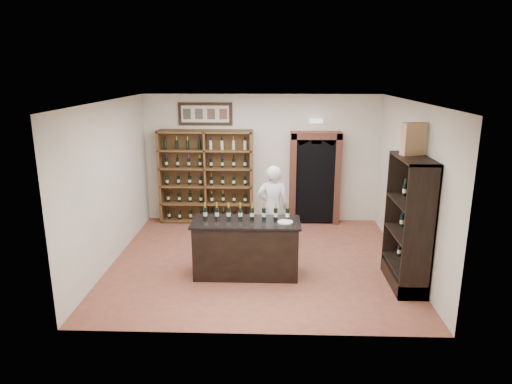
% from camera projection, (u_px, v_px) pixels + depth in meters
% --- Properties ---
extents(floor, '(5.50, 5.50, 0.00)m').
position_uv_depth(floor, '(258.00, 261.00, 8.72)').
color(floor, '#99513D').
rests_on(floor, ground).
extents(ceiling, '(5.50, 5.50, 0.00)m').
position_uv_depth(ceiling, '(259.00, 101.00, 7.94)').
color(ceiling, white).
rests_on(ceiling, wall_back).
extents(wall_back, '(5.50, 0.04, 3.00)m').
position_uv_depth(wall_back, '(262.00, 159.00, 10.75)').
color(wall_back, silver).
rests_on(wall_back, ground).
extents(wall_left, '(0.04, 5.00, 3.00)m').
position_uv_depth(wall_left, '(110.00, 184.00, 8.42)').
color(wall_left, silver).
rests_on(wall_left, ground).
extents(wall_right, '(0.04, 5.00, 3.00)m').
position_uv_depth(wall_right, '(410.00, 186.00, 8.24)').
color(wall_right, silver).
rests_on(wall_right, ground).
extents(wine_shelf, '(2.20, 0.38, 2.20)m').
position_uv_depth(wine_shelf, '(206.00, 177.00, 10.73)').
color(wine_shelf, brown).
rests_on(wine_shelf, ground).
extents(framed_picture, '(1.25, 0.04, 0.52)m').
position_uv_depth(framed_picture, '(205.00, 114.00, 10.49)').
color(framed_picture, black).
rests_on(framed_picture, wall_back).
extents(arched_doorway, '(1.17, 0.35, 2.17)m').
position_uv_depth(arched_doorway, '(315.00, 176.00, 10.63)').
color(arched_doorway, black).
rests_on(arched_doorway, ground).
extents(emergency_light, '(0.30, 0.10, 0.10)m').
position_uv_depth(emergency_light, '(316.00, 121.00, 10.39)').
color(emergency_light, white).
rests_on(emergency_light, wall_back).
extents(tasting_counter, '(1.88, 0.78, 1.00)m').
position_uv_depth(tasting_counter, '(246.00, 248.00, 8.02)').
color(tasting_counter, black).
rests_on(tasting_counter, ground).
extents(counter_bottle_0, '(0.07, 0.07, 0.30)m').
position_uv_depth(counter_bottle_0, '(205.00, 213.00, 7.98)').
color(counter_bottle_0, black).
rests_on(counter_bottle_0, tasting_counter).
extents(counter_bottle_1, '(0.07, 0.07, 0.30)m').
position_uv_depth(counter_bottle_1, '(217.00, 213.00, 7.97)').
color(counter_bottle_1, black).
rests_on(counter_bottle_1, tasting_counter).
extents(counter_bottle_2, '(0.07, 0.07, 0.30)m').
position_uv_depth(counter_bottle_2, '(229.00, 213.00, 7.97)').
color(counter_bottle_2, black).
rests_on(counter_bottle_2, tasting_counter).
extents(counter_bottle_3, '(0.07, 0.07, 0.30)m').
position_uv_depth(counter_bottle_3, '(240.00, 213.00, 7.96)').
color(counter_bottle_3, black).
rests_on(counter_bottle_3, tasting_counter).
extents(counter_bottle_4, '(0.07, 0.07, 0.30)m').
position_uv_depth(counter_bottle_4, '(252.00, 214.00, 7.95)').
color(counter_bottle_4, black).
rests_on(counter_bottle_4, tasting_counter).
extents(counter_bottle_5, '(0.07, 0.07, 0.30)m').
position_uv_depth(counter_bottle_5, '(264.00, 214.00, 7.95)').
color(counter_bottle_5, black).
rests_on(counter_bottle_5, tasting_counter).
extents(counter_bottle_6, '(0.07, 0.07, 0.30)m').
position_uv_depth(counter_bottle_6, '(276.00, 214.00, 7.94)').
color(counter_bottle_6, black).
rests_on(counter_bottle_6, tasting_counter).
extents(counter_bottle_7, '(0.07, 0.07, 0.30)m').
position_uv_depth(counter_bottle_7, '(287.00, 214.00, 7.93)').
color(counter_bottle_7, black).
rests_on(counter_bottle_7, tasting_counter).
extents(side_cabinet, '(0.48, 1.20, 2.20)m').
position_uv_depth(side_cabinet, '(408.00, 243.00, 7.58)').
color(side_cabinet, black).
rests_on(side_cabinet, ground).
extents(shopkeeper, '(0.64, 0.44, 1.72)m').
position_uv_depth(shopkeeper, '(273.00, 208.00, 9.13)').
color(shopkeeper, silver).
rests_on(shopkeeper, ground).
extents(plate, '(0.26, 0.26, 0.02)m').
position_uv_depth(plate, '(285.00, 222.00, 7.80)').
color(plate, beige).
rests_on(plate, tasting_counter).
extents(wine_crate, '(0.40, 0.25, 0.52)m').
position_uv_depth(wine_crate, '(413.00, 139.00, 7.32)').
color(wine_crate, tan).
rests_on(wine_crate, side_cabinet).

